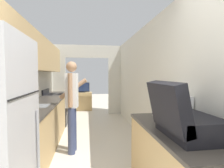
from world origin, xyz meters
TOP-DOWN VIEW (x-y plane):
  - wall_left at (-1.16, 2.55)m, footprint 0.38×7.85m
  - wall_right at (1.24, 2.12)m, footprint 0.06×7.85m
  - wall_far_with_doorway at (0.00, 5.48)m, footprint 2.83×0.06m
  - counter_left at (-0.91, 2.80)m, footprint 0.62×4.08m
  - range_oven at (-0.91, 4.34)m, footprint 0.66×0.75m
  - person at (-0.30, 2.40)m, footprint 0.54×0.40m
  - suitcase at (0.84, 0.58)m, footprint 0.53×0.61m
  - microwave at (1.03, 1.17)m, footprint 0.33×0.44m
  - tv_cabinet at (-0.21, 6.29)m, footprint 0.77×0.42m
  - television at (-0.21, 6.24)m, footprint 0.58×0.16m

SIDE VIEW (x-z plane):
  - tv_cabinet at x=-0.21m, z-range 0.00..0.73m
  - counter_left at x=-0.91m, z-range 0.00..0.89m
  - range_oven at x=-0.91m, z-range -0.06..0.96m
  - person at x=-0.30m, z-range 0.07..1.76m
  - television at x=-0.21m, z-range 0.72..1.12m
  - microwave at x=1.03m, z-range 0.89..1.20m
  - suitcase at x=0.84m, z-range 0.80..1.30m
  - wall_right at x=1.24m, z-range 0.00..2.50m
  - wall_far_with_doorway at x=0.00m, z-range 0.18..2.68m
  - wall_left at x=-1.16m, z-range 0.28..2.78m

